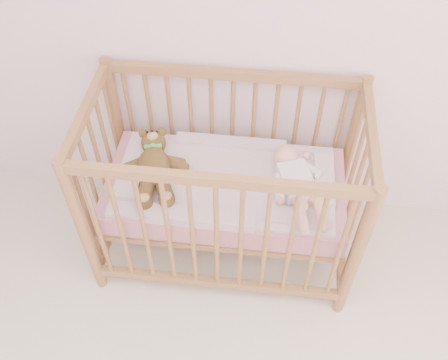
# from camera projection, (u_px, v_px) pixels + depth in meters

# --- Properties ---
(crib) EXTENTS (1.36, 0.76, 1.00)m
(crib) POSITION_uv_depth(u_px,v_px,m) (225.00, 188.00, 2.59)
(crib) COLOR olive
(crib) RESTS_ON floor
(mattress) EXTENTS (1.22, 0.62, 0.13)m
(mattress) POSITION_uv_depth(u_px,v_px,m) (225.00, 190.00, 2.60)
(mattress) COLOR pink
(mattress) RESTS_ON crib
(blanket) EXTENTS (1.10, 0.58, 0.06)m
(blanket) POSITION_uv_depth(u_px,v_px,m) (225.00, 180.00, 2.54)
(blanket) COLOR #D391AC
(blanket) RESTS_ON mattress
(baby) EXTENTS (0.44, 0.62, 0.14)m
(baby) POSITION_uv_depth(u_px,v_px,m) (296.00, 180.00, 2.45)
(baby) COLOR white
(baby) RESTS_ON blanket
(teddy_bear) EXTENTS (0.47, 0.59, 0.14)m
(teddy_bear) POSITION_uv_depth(u_px,v_px,m) (154.00, 166.00, 2.49)
(teddy_bear) COLOR brown
(teddy_bear) RESTS_ON blanket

